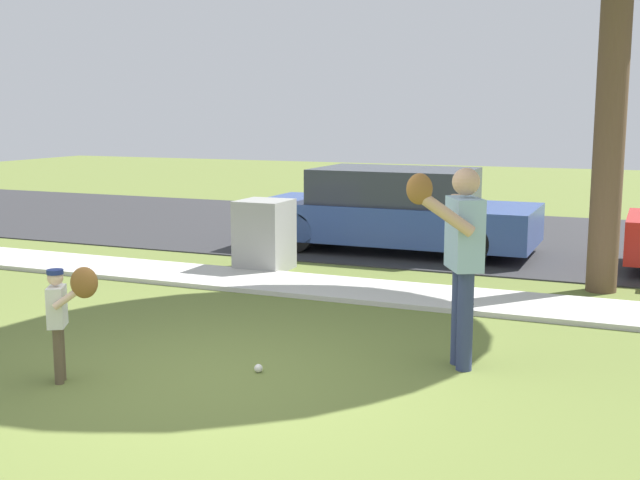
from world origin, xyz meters
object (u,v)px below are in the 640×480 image
Objects in this scene: utility_cabinet at (264,235)px; parked_wagon_blue at (394,211)px; person_child at (65,306)px; baseball at (258,368)px; person_adult at (460,247)px.

parked_wagon_blue is at bearing 60.51° from utility_cabinet.
utility_cabinet is at bearing 68.22° from person_child.
parked_wagon_blue is (1.24, 2.20, 0.16)m from utility_cabinet.
person_child reaches higher than utility_cabinet.
utility_cabinet is 2.53m from parked_wagon_blue.
utility_cabinet is (-2.01, 4.12, 0.47)m from baseball.
parked_wagon_blue reaches higher than person_child.
utility_cabinet is at bearing -72.25° from person_adult.
person_adult is 1.76× the size of utility_cabinet.
parked_wagon_blue is (0.57, 7.18, -0.00)m from person_child.
person_child is 7.20m from parked_wagon_blue.
parked_wagon_blue is (-0.77, 6.32, 0.62)m from baseball.
utility_cabinet reaches higher than baseball.
parked_wagon_blue is at bearing -96.53° from person_adult.
baseball is 4.61m from utility_cabinet.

